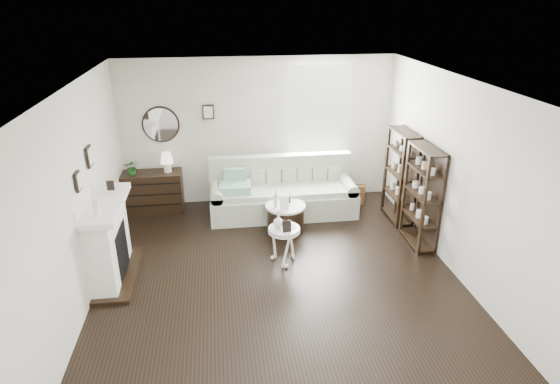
{
  "coord_description": "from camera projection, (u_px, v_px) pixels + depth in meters",
  "views": [
    {
      "loc": [
        -0.75,
        -5.61,
        3.71
      ],
      "look_at": [
        0.13,
        0.8,
        0.95
      ],
      "focal_mm": 30.0,
      "sensor_mm": 36.0,
      "label": 1
    }
  ],
  "objects": [
    {
      "name": "suitcase",
      "position": [
        349.0,
        194.0,
        8.9
      ],
      "size": [
        0.58,
        0.28,
        0.37
      ],
      "primitive_type": "cube",
      "rotation": [
        0.0,
        0.0,
        -0.18
      ],
      "color": "brown",
      "rests_on": "ground"
    },
    {
      "name": "card_frame_drum",
      "position": [
        284.0,
        204.0,
        7.56
      ],
      "size": [
        0.16,
        0.08,
        0.2
      ],
      "primitive_type": "cube",
      "rotation": [
        -0.21,
        0.0,
        -0.14
      ],
      "color": "white",
      "rests_on": "drum_table"
    },
    {
      "name": "flask_ped",
      "position": [
        278.0,
        219.0,
        6.74
      ],
      "size": [
        0.15,
        0.15,
        0.28
      ],
      "primitive_type": null,
      "color": "silver",
      "rests_on": "pedestal_table"
    },
    {
      "name": "table_lamp",
      "position": [
        167.0,
        162.0,
        8.34
      ],
      "size": [
        0.26,
        0.26,
        0.36
      ],
      "primitive_type": null,
      "rotation": [
        0.0,
        0.0,
        -0.14
      ],
      "color": "beige",
      "rests_on": "dresser"
    },
    {
      "name": "potted_plant",
      "position": [
        132.0,
        167.0,
        8.24
      ],
      "size": [
        0.26,
        0.23,
        0.28
      ],
      "primitive_type": "imported",
      "rotation": [
        0.0,
        0.0,
        0.05
      ],
      "color": "#1C4E16",
      "rests_on": "dresser"
    },
    {
      "name": "eiffel_drum",
      "position": [
        290.0,
        199.0,
        7.78
      ],
      "size": [
        0.12,
        0.12,
        0.17
      ],
      "primitive_type": null,
      "rotation": [
        0.0,
        0.0,
        0.34
      ],
      "color": "black",
      "rests_on": "drum_table"
    },
    {
      "name": "pedestal_table",
      "position": [
        284.0,
        231.0,
        6.81
      ],
      "size": [
        0.47,
        0.47,
        0.57
      ],
      "rotation": [
        0.0,
        0.0,
        0.07
      ],
      "color": "white",
      "rests_on": "ground"
    },
    {
      "name": "sofa",
      "position": [
        282.0,
        195.0,
        8.47
      ],
      "size": [
        2.6,
        0.9,
        1.01
      ],
      "color": "#ACB6A2",
      "rests_on": "ground"
    },
    {
      "name": "bottle_drum",
      "position": [
        276.0,
        199.0,
        7.61
      ],
      "size": [
        0.07,
        0.07,
        0.31
      ],
      "primitive_type": "cylinder",
      "color": "silver",
      "rests_on": "drum_table"
    },
    {
      "name": "card_frame_ped",
      "position": [
        287.0,
        226.0,
        6.65
      ],
      "size": [
        0.13,
        0.07,
        0.17
      ],
      "primitive_type": "cube",
      "rotation": [
        -0.21,
        0.0,
        0.15
      ],
      "color": "black",
      "rests_on": "pedestal_table"
    },
    {
      "name": "shelf_unit_far",
      "position": [
        400.0,
        176.0,
        8.05
      ],
      "size": [
        0.3,
        0.8,
        1.6
      ],
      "color": "black",
      "rests_on": "ground"
    },
    {
      "name": "quilt",
      "position": [
        235.0,
        187.0,
        8.15
      ],
      "size": [
        0.58,
        0.48,
        0.14
      ],
      "primitive_type": "cube",
      "rotation": [
        0.0,
        0.0,
        -0.06
      ],
      "color": "#268B5F",
      "rests_on": "sofa"
    },
    {
      "name": "shelf_unit_near",
      "position": [
        422.0,
        197.0,
        7.23
      ],
      "size": [
        0.3,
        0.8,
        1.6
      ],
      "color": "black",
      "rests_on": "ground"
    },
    {
      "name": "drum_table",
      "position": [
        285.0,
        217.0,
        7.85
      ],
      "size": [
        0.67,
        0.67,
        0.47
      ],
      "rotation": [
        0.0,
        0.0,
        0.08
      ],
      "color": "black",
      "rests_on": "ground"
    },
    {
      "name": "dresser",
      "position": [
        152.0,
        192.0,
        8.52
      ],
      "size": [
        1.11,
        0.48,
        0.74
      ],
      "color": "black",
      "rests_on": "ground"
    },
    {
      "name": "room",
      "position": [
        298.0,
        118.0,
        8.59
      ],
      "size": [
        5.5,
        5.5,
        5.5
      ],
      "color": "black",
      "rests_on": "ground"
    },
    {
      "name": "eiffel_ped",
      "position": [
        290.0,
        221.0,
        6.79
      ],
      "size": [
        0.13,
        0.13,
        0.19
      ],
      "primitive_type": null,
      "rotation": [
        0.0,
        0.0,
        0.24
      ],
      "color": "black",
      "rests_on": "pedestal_table"
    },
    {
      "name": "fireplace",
      "position": [
        109.0,
        243.0,
        6.43
      ],
      "size": [
        0.5,
        1.4,
        1.84
      ],
      "color": "white",
      "rests_on": "ground"
    }
  ]
}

